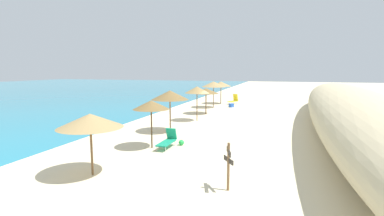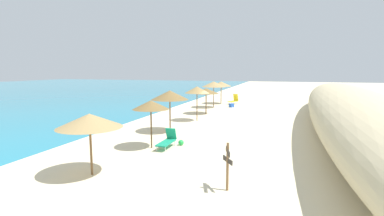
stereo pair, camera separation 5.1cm
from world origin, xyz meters
The scene contains 14 objects.
ground_plane centered at (0.00, 0.00, 0.00)m, with size 160.00×160.00×0.00m, color beige.
dune_ridge centered at (-1.44, -8.92, 1.54)m, with size 38.69×4.78×3.08m, color beige.
beach_umbrella_0 centered at (-13.10, 2.37, 2.19)m, with size 2.55×2.55×2.47m.
beach_umbrella_1 centered at (-8.76, 1.83, 2.32)m, with size 1.94×1.94×2.57m.
beach_umbrella_2 centered at (-4.72, 2.38, 2.48)m, with size 2.50×2.50×2.80m.
beach_umbrella_3 centered at (-0.19, 1.84, 2.54)m, with size 2.00×2.00×2.82m.
beach_umbrella_4 centered at (3.68, 2.10, 2.17)m, with size 2.36×2.36×2.42m.
beach_umbrella_5 centered at (8.24, 2.46, 2.57)m, with size 2.59×2.59×2.88m.
beach_umbrella_6 centered at (12.12, 2.44, 2.41)m, with size 2.50×2.50×2.70m.
lounge_chair_0 centered at (-8.44, 1.05, 0.39)m, with size 1.67×0.57×0.97m.
lounge_chair_1 centered at (12.29, 0.89, 0.47)m, with size 1.59×1.16×1.20m.
wooden_signpost centered at (-12.95, -3.06, 1.02)m, with size 0.81×0.44×1.70m.
beach_ball centered at (-7.77, 0.50, 0.15)m, with size 0.31×0.31×0.31m, color green.
cooler_box centered at (9.14, 0.62, 0.21)m, with size 0.46×0.41×0.42m, color blue.
Camera 1 is at (-22.44, -4.73, 4.18)m, focal length 26.94 mm.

